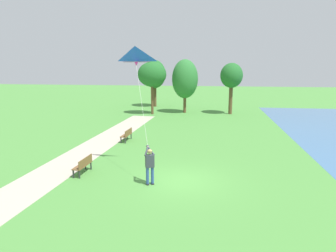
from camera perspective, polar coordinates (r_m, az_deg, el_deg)
name	(u,v)px	position (r m, az deg, el deg)	size (l,w,h in m)	color
ground_plane	(180,181)	(15.71, 2.22, -9.84)	(120.00, 120.00, 0.00)	#4C8E3D
walkway_path	(69,163)	(19.21, -17.39, -6.30)	(2.40, 32.00, 0.02)	#B7AD99
person_kite_flyer	(150,163)	(14.97, -3.31, -6.69)	(0.50, 0.63, 1.83)	#232328
flying_kite	(135,56)	(16.78, -5.91, 12.39)	(1.80, 2.34, 4.72)	blue
park_bench_near_walkway	(83,164)	(17.05, -14.94, -6.66)	(0.55, 1.53, 0.88)	brown
park_bench_far_walkway	(127,134)	(23.28, -7.37, -1.47)	(0.55, 1.53, 0.88)	brown
tree_treeline_right	(185,79)	(35.57, 3.07, 8.42)	(2.88, 2.83, 5.93)	brown
tree_behind_path	(155,74)	(40.53, -2.40, 9.23)	(2.75, 3.05, 5.86)	brown
tree_lakeside_far	(152,75)	(34.54, -2.89, 9.20)	(3.10, 2.55, 5.66)	brown
tree_lakeside_near	(231,76)	(35.31, 11.33, 8.77)	(2.41, 2.62, 5.54)	brown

